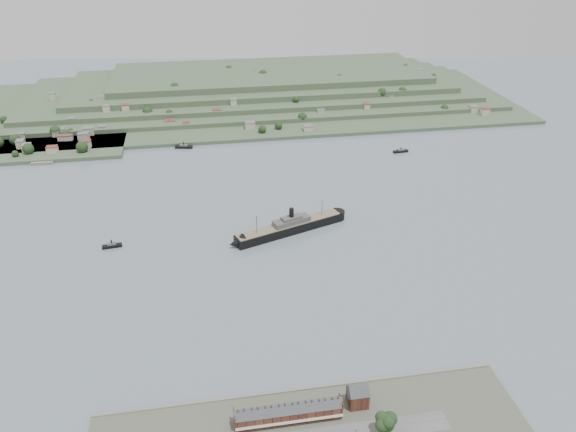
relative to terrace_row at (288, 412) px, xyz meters
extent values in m
plane|color=slate|center=(10.00, 168.02, -6.84)|extent=(1400.00, 1400.00, 0.00)
cube|color=gray|center=(10.00, 19.02, -5.54)|extent=(220.00, 2.00, 2.60)
cube|color=#461F19|center=(0.00, 0.02, -1.34)|extent=(55.00, 8.00, 7.00)
cube|color=#3B3F43|center=(0.00, 0.02, 2.16)|extent=(55.60, 8.15, 8.15)
cube|color=#BDB5A7|center=(0.00, -4.78, -1.84)|extent=(55.00, 1.60, 0.25)
cube|color=#461F19|center=(-27.50, 0.02, 3.16)|extent=(0.50, 8.40, 3.00)
cube|color=#461F19|center=(27.50, 0.02, 3.16)|extent=(0.50, 8.40, 3.00)
cube|color=#31221B|center=(-22.00, 0.02, 4.56)|extent=(0.90, 1.40, 3.20)
cube|color=#31221B|center=(-16.50, 0.02, 4.56)|extent=(0.90, 1.40, 3.20)
cube|color=#31221B|center=(-2.75, 0.02, 4.56)|extent=(0.90, 1.40, 3.20)
cube|color=#31221B|center=(2.75, 0.02, 4.56)|extent=(0.90, 1.40, 3.20)
cube|color=#31221B|center=(16.50, 0.02, 4.56)|extent=(0.90, 1.40, 3.20)
cube|color=#31221B|center=(22.00, 0.02, 4.56)|extent=(0.90, 1.40, 3.20)
cube|color=#461F19|center=(37.50, 4.02, -0.34)|extent=(10.00, 10.00, 9.00)
cube|color=#3B3F43|center=(37.50, 4.02, 4.16)|extent=(10.40, 10.18, 10.18)
cube|color=#394D33|center=(10.00, 528.02, -4.84)|extent=(760.00, 260.00, 4.00)
cube|color=#394D33|center=(30.00, 553.02, -0.34)|extent=(680.00, 220.00, 5.00)
cube|color=#394D33|center=(45.00, 568.02, 5.16)|extent=(600.00, 200.00, 6.00)
cube|color=#394D33|center=(60.00, 583.02, 11.66)|extent=(520.00, 180.00, 7.00)
cube|color=#394D33|center=(75.00, 598.02, 19.16)|extent=(440.00, 160.00, 8.00)
cube|color=#394D33|center=(-190.00, 418.02, -4.84)|extent=(150.00, 90.00, 4.00)
cube|color=gray|center=(-195.00, 376.02, -5.44)|extent=(22.00, 14.00, 2.80)
cube|color=black|center=(33.45, 190.86, -3.18)|extent=(92.74, 43.55, 7.31)
cone|color=black|center=(-10.80, 174.98, -3.18)|extent=(16.03, 16.03, 12.54)
cylinder|color=black|center=(77.71, 206.73, -3.18)|extent=(12.54, 12.54, 7.31)
cube|color=#7B6A52|center=(33.45, 190.86, 0.79)|extent=(90.42, 41.87, 0.63)
cube|color=#4F4D49|center=(35.42, 191.56, 3.08)|extent=(32.68, 19.44, 4.18)
cube|color=#4F4D49|center=(35.42, 191.56, 5.90)|extent=(18.20, 12.53, 2.61)
cylinder|color=black|center=(35.42, 191.56, 9.88)|extent=(3.76, 3.76, 9.40)
cylinder|color=#452F20|center=(5.92, 180.98, 7.79)|extent=(0.52, 0.52, 16.72)
cylinder|color=#452F20|center=(62.95, 201.44, 6.74)|extent=(0.52, 0.52, 14.63)
cube|color=black|center=(-106.79, 191.03, -5.64)|extent=(15.35, 5.70, 2.40)
cube|color=#4F4D49|center=(-106.79, 191.03, -3.84)|extent=(7.07, 3.96, 1.80)
cylinder|color=black|center=(-106.79, 191.03, -1.84)|extent=(1.00, 1.00, 3.50)
cube|color=black|center=(-49.97, 392.90, -5.58)|extent=(19.59, 8.90, 2.52)
cube|color=#4F4D49|center=(-49.97, 392.90, -3.69)|extent=(9.18, 5.81, 1.89)
cylinder|color=black|center=(-49.97, 392.90, -1.58)|extent=(1.05, 1.05, 3.68)
cube|color=black|center=(182.39, 340.52, -5.74)|extent=(16.88, 6.33, 2.20)
cube|color=#4F4D49|center=(182.39, 340.52, -4.09)|extent=(7.77, 4.44, 1.65)
cylinder|color=black|center=(182.39, 340.52, -2.26)|extent=(0.92, 0.92, 3.21)
cylinder|color=#452F20|center=(45.47, -16.80, -2.17)|extent=(1.28, 1.28, 5.35)
sphere|color=black|center=(45.47, -16.80, 2.65)|extent=(9.63, 9.63, 9.63)
sphere|color=black|center=(48.14, -15.73, 3.72)|extent=(7.49, 7.49, 7.49)
sphere|color=black|center=(43.33, -18.40, 3.18)|extent=(6.85, 6.85, 6.85)
sphere|color=black|center=(46.00, -19.15, 5.32)|extent=(6.42, 6.42, 6.42)
camera|label=1|loc=(-34.38, -199.43, 224.07)|focal=35.00mm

